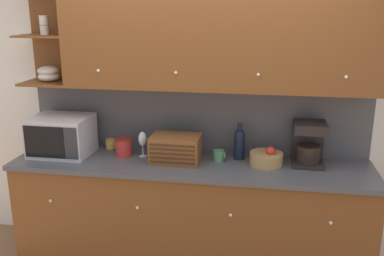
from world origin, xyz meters
The scene contains 14 objects.
ground_plane centered at (0.00, 0.00, 0.00)m, with size 24.00×24.00×0.00m, color #896647.
wall_back centered at (0.00, 0.03, 1.30)m, with size 5.30×0.06×2.60m.
counter_unit centered at (0.00, -0.31, 0.46)m, with size 2.92×0.64×0.91m.
backsplash_panel centered at (0.00, -0.01, 1.20)m, with size 2.90×0.01×0.59m.
upper_cabinets centered at (0.17, -0.18, 1.91)m, with size 2.90×0.37×0.83m.
microwave centered at (-1.12, -0.28, 1.07)m, with size 0.49×0.40×0.33m.
mug_blue_second centered at (-0.76, -0.07, 0.95)m, with size 0.10×0.09×0.09m.
storage_canister centered at (-0.58, -0.24, 0.99)m, with size 0.15×0.15×0.16m.
wine_glass centered at (-0.42, -0.23, 1.06)m, with size 0.07×0.07×0.22m.
bread_box centered at (-0.12, -0.31, 1.02)m, with size 0.40×0.27×0.22m.
mug centered at (0.23, -0.23, 0.95)m, with size 0.10×0.09×0.09m.
wine_bottle centered at (0.39, -0.15, 1.05)m, with size 0.09×0.09×0.31m.
fruit_basket centered at (0.61, -0.25, 0.96)m, with size 0.26×0.26×0.16m.
coffee_maker centered at (0.93, -0.18, 1.08)m, with size 0.25×0.25×0.35m.
Camera 1 is at (0.56, -3.52, 2.14)m, focal length 40.00 mm.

